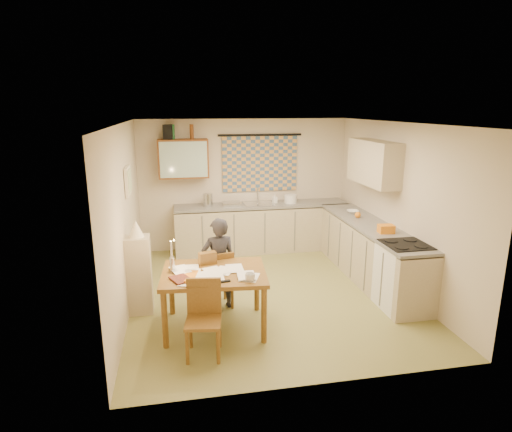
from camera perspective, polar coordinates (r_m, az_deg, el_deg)
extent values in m
cube|color=olive|center=(6.56, 1.70, -10.19)|extent=(4.00, 4.50, 0.02)
cube|color=white|center=(5.97, 1.88, 12.37)|extent=(4.00, 4.50, 0.02)
cube|color=beige|center=(8.32, -1.57, 4.22)|extent=(4.00, 0.02, 2.50)
cube|color=beige|center=(4.07, 8.69, -6.98)|extent=(4.00, 0.02, 2.50)
cube|color=beige|center=(6.05, -17.14, -0.32)|extent=(0.02, 4.50, 2.50)
cube|color=beige|center=(6.86, 18.42, 1.26)|extent=(0.02, 4.50, 2.50)
cube|color=#3A577B|center=(8.27, 0.52, 6.96)|extent=(1.45, 0.03, 1.05)
cylinder|color=black|center=(8.20, 0.56, 10.76)|extent=(1.60, 0.04, 0.04)
cube|color=#582C0F|center=(7.96, -9.66, 7.56)|extent=(0.90, 0.34, 0.70)
cube|color=#99B2A5|center=(7.79, -9.63, 7.41)|extent=(0.84, 0.02, 0.64)
cube|color=tan|center=(7.15, 15.41, 6.89)|extent=(0.34, 1.30, 0.70)
cube|color=beige|center=(6.35, -16.71, 4.53)|extent=(0.04, 0.50, 0.40)
cube|color=silver|center=(6.34, -16.48, 4.54)|extent=(0.01, 0.42, 0.32)
cube|color=tan|center=(8.26, 0.76, -1.70)|extent=(3.30, 0.60, 0.86)
cube|color=#5C5B58|center=(8.14, 0.77, 1.48)|extent=(3.30, 0.62, 0.04)
cube|color=tan|center=(7.13, 14.85, -4.85)|extent=(0.60, 2.95, 0.86)
cube|color=#5C5B58|center=(6.99, 15.09, -1.21)|extent=(0.62, 2.95, 0.04)
cube|color=white|center=(6.25, 18.99, -7.72)|extent=(0.60, 0.60, 0.90)
cube|color=black|center=(6.10, 19.35, -3.65)|extent=(0.57, 0.57, 0.03)
cube|color=silver|center=(8.14, 0.38, 1.32)|extent=(0.56, 0.46, 0.10)
cylinder|color=silver|center=(8.27, 0.22, 2.82)|extent=(0.03, 0.03, 0.28)
cube|color=silver|center=(8.04, -3.23, 1.65)|extent=(0.35, 0.30, 0.06)
cylinder|color=silver|center=(7.98, -6.44, 2.14)|extent=(0.20, 0.20, 0.24)
cylinder|color=white|center=(8.25, 4.61, 2.31)|extent=(0.30, 0.30, 0.16)
imported|color=white|center=(8.22, 2.51, 2.37)|extent=(0.11, 0.12, 0.18)
imported|color=white|center=(7.62, 12.77, 0.56)|extent=(0.25, 0.25, 0.05)
cube|color=orange|center=(6.55, 16.96, -1.65)|extent=(0.23, 0.18, 0.12)
sphere|color=orange|center=(7.31, 13.41, 0.14)|extent=(0.10, 0.10, 0.10)
cube|color=black|center=(7.92, -11.61, 10.92)|extent=(0.20, 0.23, 0.26)
cylinder|color=#195926|center=(7.92, -11.04, 10.95)|extent=(0.07, 0.07, 0.26)
cylinder|color=#582C0F|center=(7.92, -8.57, 11.06)|extent=(0.09, 0.09, 0.26)
cube|color=brown|center=(5.33, -5.62, -7.65)|extent=(1.35, 1.07, 0.05)
cube|color=brown|center=(6.01, -5.17, -8.38)|extent=(0.44, 0.44, 0.04)
cube|color=brown|center=(5.78, -4.70, -6.95)|extent=(0.37, 0.11, 0.41)
cube|color=brown|center=(4.89, -7.03, -13.82)|extent=(0.44, 0.44, 0.04)
cube|color=brown|center=(4.95, -6.94, -10.49)|extent=(0.39, 0.09, 0.43)
imported|color=black|center=(5.88, -4.97, -6.36)|extent=(0.55, 0.42, 1.29)
cube|color=tan|center=(5.99, -15.29, -7.58)|extent=(0.32, 0.30, 1.07)
cone|color=beige|center=(5.78, -15.71, -1.65)|extent=(0.20, 0.20, 0.22)
cube|color=brown|center=(5.55, -6.47, -5.61)|extent=(0.24, 0.15, 0.16)
imported|color=white|center=(5.02, -0.80, -8.16)|extent=(0.20, 0.20, 0.09)
imported|color=maroon|center=(5.08, -11.04, -8.55)|extent=(0.40, 0.42, 0.03)
imported|color=orange|center=(5.26, -9.97, -7.73)|extent=(0.31, 0.35, 0.02)
cube|color=orange|center=(5.03, -8.80, -8.63)|extent=(0.14, 0.12, 0.04)
cube|color=black|center=(5.02, -4.20, -8.68)|extent=(0.14, 0.06, 0.02)
cylinder|color=silver|center=(5.39, -11.10, -6.32)|extent=(0.06, 0.06, 0.18)
cylinder|color=white|center=(5.28, -11.22, -4.47)|extent=(0.03, 0.03, 0.22)
sphere|color=#FFCC66|center=(5.23, -10.89, -3.21)|extent=(0.02, 0.02, 0.02)
cube|color=white|center=(5.13, -0.91, -8.17)|extent=(0.30, 0.35, 0.00)
cube|color=white|center=(5.30, -8.41, -7.58)|extent=(0.27, 0.33, 0.00)
cube|color=white|center=(5.24, -5.92, -7.74)|extent=(0.24, 0.32, 0.00)
cube|color=white|center=(5.33, -4.27, -7.27)|extent=(0.32, 0.36, 0.00)
cube|color=white|center=(5.06, -8.88, -8.61)|extent=(0.28, 0.34, 0.00)
cube|color=white|center=(5.08, -7.49, -8.44)|extent=(0.30, 0.35, 0.00)
cube|color=white|center=(5.39, -2.88, -6.97)|extent=(0.22, 0.30, 0.00)
cube|color=white|center=(5.42, -8.75, -6.98)|extent=(0.22, 0.31, 0.00)
cube|color=white|center=(5.31, -5.66, -7.30)|extent=(0.29, 0.35, 0.00)
cube|color=white|center=(5.26, -8.54, -7.59)|extent=(0.23, 0.31, 0.00)
cube|color=white|center=(5.16, -7.53, -8.02)|extent=(0.27, 0.34, 0.00)
cube|color=white|center=(5.15, -5.54, -7.96)|extent=(0.21, 0.30, 0.00)
cube|color=white|center=(5.14, -1.32, -7.91)|extent=(0.23, 0.31, 0.00)
cube|color=white|center=(5.39, -10.08, -7.04)|extent=(0.29, 0.35, 0.00)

